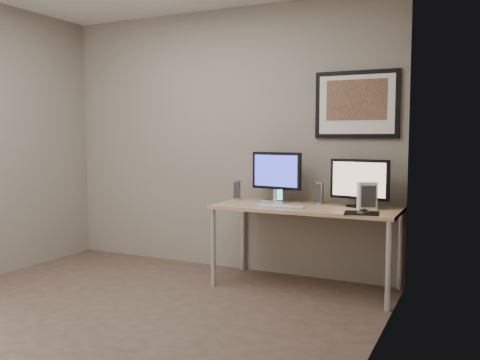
{
  "coord_description": "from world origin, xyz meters",
  "views": [
    {
      "loc": [
        2.38,
        -2.88,
        1.34
      ],
      "look_at": [
        0.48,
        1.1,
        0.96
      ],
      "focal_mm": 38.0,
      "sensor_mm": 36.0,
      "label": 1
    }
  ],
  "objects_px": {
    "speaker_left": "(237,190)",
    "phone_dock": "(280,196)",
    "fan_unit": "(367,196)",
    "framed_art": "(357,104)",
    "keyboard": "(280,206)",
    "monitor_tv": "(359,182)",
    "monitor_large": "(276,174)",
    "speaker_right": "(319,193)",
    "desk": "(306,213)"
  },
  "relations": [
    {
      "from": "fan_unit",
      "to": "speaker_left",
      "type": "bearing_deg",
      "value": 150.0
    },
    {
      "from": "phone_dock",
      "to": "keyboard",
      "type": "relative_size",
      "value": 0.33
    },
    {
      "from": "desk",
      "to": "keyboard",
      "type": "distance_m",
      "value": 0.25
    },
    {
      "from": "desk",
      "to": "framed_art",
      "type": "xyz_separation_m",
      "value": [
        0.35,
        0.33,
        0.96
      ]
    },
    {
      "from": "phone_dock",
      "to": "fan_unit",
      "type": "xyz_separation_m",
      "value": [
        0.8,
        -0.06,
        0.05
      ]
    },
    {
      "from": "keyboard",
      "to": "fan_unit",
      "type": "xyz_separation_m",
      "value": [
        0.7,
        0.19,
        0.11
      ]
    },
    {
      "from": "speaker_right",
      "to": "monitor_large",
      "type": "bearing_deg",
      "value": -170.31
    },
    {
      "from": "keyboard",
      "to": "monitor_tv",
      "type": "bearing_deg",
      "value": 19.34
    },
    {
      "from": "desk",
      "to": "monitor_tv",
      "type": "height_order",
      "value": "monitor_tv"
    },
    {
      "from": "monitor_tv",
      "to": "keyboard",
      "type": "distance_m",
      "value": 0.71
    },
    {
      "from": "monitor_tv",
      "to": "framed_art",
      "type": "bearing_deg",
      "value": 122.3
    },
    {
      "from": "monitor_large",
      "to": "phone_dock",
      "type": "xyz_separation_m",
      "value": [
        0.06,
        -0.07,
        -0.19
      ]
    },
    {
      "from": "speaker_left",
      "to": "fan_unit",
      "type": "xyz_separation_m",
      "value": [
        1.27,
        -0.14,
        0.02
      ]
    },
    {
      "from": "desk",
      "to": "phone_dock",
      "type": "xyz_separation_m",
      "value": [
        -0.28,
        0.08,
        0.13
      ]
    },
    {
      "from": "desk",
      "to": "monitor_tv",
      "type": "bearing_deg",
      "value": 15.53
    },
    {
      "from": "speaker_left",
      "to": "speaker_right",
      "type": "relative_size",
      "value": 0.93
    },
    {
      "from": "framed_art",
      "to": "monitor_tv",
      "type": "height_order",
      "value": "framed_art"
    },
    {
      "from": "monitor_tv",
      "to": "keyboard",
      "type": "bearing_deg",
      "value": -144.16
    },
    {
      "from": "speaker_left",
      "to": "phone_dock",
      "type": "height_order",
      "value": "speaker_left"
    },
    {
      "from": "desk",
      "to": "framed_art",
      "type": "distance_m",
      "value": 1.07
    },
    {
      "from": "monitor_large",
      "to": "monitor_tv",
      "type": "xyz_separation_m",
      "value": [
        0.78,
        -0.04,
        -0.04
      ]
    },
    {
      "from": "speaker_left",
      "to": "phone_dock",
      "type": "distance_m",
      "value": 0.48
    },
    {
      "from": "phone_dock",
      "to": "framed_art",
      "type": "bearing_deg",
      "value": 9.17
    },
    {
      "from": "monitor_large",
      "to": "monitor_tv",
      "type": "bearing_deg",
      "value": 6.8
    },
    {
      "from": "speaker_right",
      "to": "phone_dock",
      "type": "bearing_deg",
      "value": -157.43
    },
    {
      "from": "monitor_large",
      "to": "keyboard",
      "type": "distance_m",
      "value": 0.44
    },
    {
      "from": "framed_art",
      "to": "phone_dock",
      "type": "bearing_deg",
      "value": -158.31
    },
    {
      "from": "speaker_left",
      "to": "speaker_right",
      "type": "height_order",
      "value": "speaker_right"
    },
    {
      "from": "speaker_left",
      "to": "fan_unit",
      "type": "relative_size",
      "value": 0.81
    },
    {
      "from": "framed_art",
      "to": "keyboard",
      "type": "distance_m",
      "value": 1.14
    },
    {
      "from": "framed_art",
      "to": "fan_unit",
      "type": "xyz_separation_m",
      "value": [
        0.17,
        -0.31,
        -0.78
      ]
    },
    {
      "from": "monitor_large",
      "to": "speaker_left",
      "type": "height_order",
      "value": "monitor_large"
    },
    {
      "from": "speaker_right",
      "to": "speaker_left",
      "type": "bearing_deg",
      "value": -173.0
    },
    {
      "from": "monitor_tv",
      "to": "speaker_right",
      "type": "xyz_separation_m",
      "value": [
        -0.37,
        0.07,
        -0.12
      ]
    },
    {
      "from": "keyboard",
      "to": "speaker_left",
      "type": "bearing_deg",
      "value": 144.59
    },
    {
      "from": "speaker_left",
      "to": "keyboard",
      "type": "height_order",
      "value": "speaker_left"
    },
    {
      "from": "desk",
      "to": "speaker_left",
      "type": "bearing_deg",
      "value": 167.82
    },
    {
      "from": "monitor_large",
      "to": "phone_dock",
      "type": "distance_m",
      "value": 0.21
    },
    {
      "from": "framed_art",
      "to": "keyboard",
      "type": "bearing_deg",
      "value": -136.68
    },
    {
      "from": "framed_art",
      "to": "keyboard",
      "type": "height_order",
      "value": "framed_art"
    },
    {
      "from": "desk",
      "to": "speaker_right",
      "type": "height_order",
      "value": "speaker_right"
    },
    {
      "from": "speaker_right",
      "to": "phone_dock",
      "type": "relative_size",
      "value": 1.45
    },
    {
      "from": "framed_art",
      "to": "monitor_tv",
      "type": "xyz_separation_m",
      "value": [
        0.08,
        -0.21,
        -0.67
      ]
    },
    {
      "from": "desk",
      "to": "speaker_left",
      "type": "distance_m",
      "value": 0.79
    },
    {
      "from": "monitor_large",
      "to": "speaker_right",
      "type": "relative_size",
      "value": 2.53
    },
    {
      "from": "desk",
      "to": "keyboard",
      "type": "xyz_separation_m",
      "value": [
        -0.18,
        -0.17,
        0.07
      ]
    },
    {
      "from": "framed_art",
      "to": "speaker_left",
      "type": "xyz_separation_m",
      "value": [
        -1.1,
        -0.17,
        -0.8
      ]
    },
    {
      "from": "monitor_tv",
      "to": "desk",
      "type": "bearing_deg",
      "value": -153.72
    },
    {
      "from": "speaker_left",
      "to": "phone_dock",
      "type": "bearing_deg",
      "value": -27.46
    },
    {
      "from": "desk",
      "to": "speaker_left",
      "type": "height_order",
      "value": "speaker_left"
    }
  ]
}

